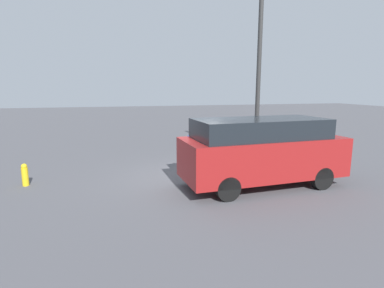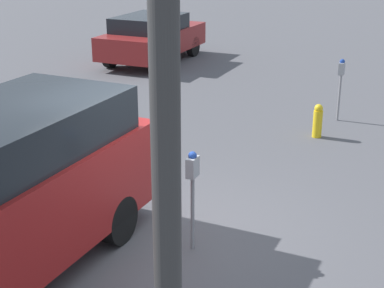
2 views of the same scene
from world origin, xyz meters
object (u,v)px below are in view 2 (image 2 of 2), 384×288
(lamp_post, at_px, (166,185))
(car_distant, at_px, (152,37))
(parking_meter_far, at_px, (341,75))
(parking_meter_near, at_px, (193,178))
(fire_hydrant, at_px, (318,121))

(lamp_post, xyz_separation_m, car_distant, (-12.74, -8.02, -1.74))
(parking_meter_far, xyz_separation_m, lamp_post, (9.55, 1.33, 1.52))
(lamp_post, bearing_deg, parking_meter_far, -172.06)
(parking_meter_near, distance_m, car_distant, 11.48)
(lamp_post, bearing_deg, fire_hydrant, -170.34)
(car_distant, height_order, fire_hydrant, car_distant)
(lamp_post, bearing_deg, parking_meter_near, -154.42)
(parking_meter_near, distance_m, fire_hydrant, 5.07)
(parking_meter_far, relative_size, lamp_post, 0.20)
(lamp_post, relative_size, car_distant, 1.63)
(parking_meter_near, xyz_separation_m, fire_hydrant, (-5.02, 0.15, -0.66))
(parking_meter_far, distance_m, fire_hydrant, 1.44)
(fire_hydrant, bearing_deg, parking_meter_far, 176.55)
(parking_meter_far, bearing_deg, parking_meter_near, -6.85)
(parking_meter_near, bearing_deg, fire_hydrant, 173.51)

